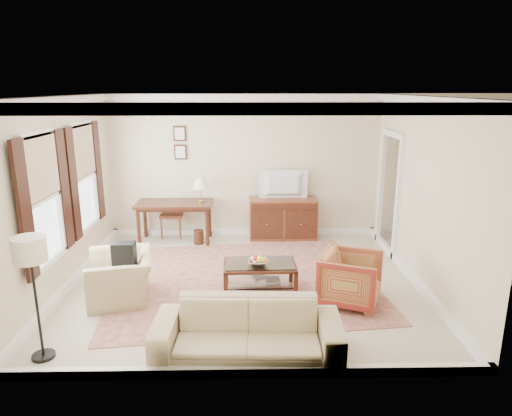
{
  "coord_description": "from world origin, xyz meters",
  "views": [
    {
      "loc": [
        0.06,
        -6.74,
        3.03
      ],
      "look_at": [
        0.2,
        0.3,
        1.15
      ],
      "focal_mm": 32.0,
      "sensor_mm": 36.0,
      "label": 1
    }
  ],
  "objects_px": {
    "club_armchair": "(120,269)",
    "sofa": "(247,322)",
    "striped_armchair": "(351,276)",
    "sideboard": "(283,218)",
    "writing_desk": "(175,208)",
    "tv": "(284,176)",
    "coffee_table": "(260,269)"
  },
  "relations": [
    {
      "from": "club_armchair",
      "to": "sofa",
      "type": "height_order",
      "value": "club_armchair"
    },
    {
      "from": "striped_armchair",
      "to": "club_armchair",
      "type": "distance_m",
      "value": 3.34
    },
    {
      "from": "sideboard",
      "to": "striped_armchair",
      "type": "bearing_deg",
      "value": -75.98
    },
    {
      "from": "writing_desk",
      "to": "tv",
      "type": "height_order",
      "value": "tv"
    },
    {
      "from": "writing_desk",
      "to": "sofa",
      "type": "relative_size",
      "value": 0.69
    },
    {
      "from": "tv",
      "to": "striped_armchair",
      "type": "distance_m",
      "value": 3.16
    },
    {
      "from": "tv",
      "to": "club_armchair",
      "type": "relative_size",
      "value": 0.9
    },
    {
      "from": "tv",
      "to": "sideboard",
      "type": "bearing_deg",
      "value": -90.0
    },
    {
      "from": "writing_desk",
      "to": "striped_armchair",
      "type": "bearing_deg",
      "value": -43.63
    },
    {
      "from": "striped_armchair",
      "to": "club_armchair",
      "type": "bearing_deg",
      "value": 108.31
    },
    {
      "from": "sideboard",
      "to": "sofa",
      "type": "relative_size",
      "value": 0.63
    },
    {
      "from": "coffee_table",
      "to": "club_armchair",
      "type": "distance_m",
      "value": 2.06
    },
    {
      "from": "writing_desk",
      "to": "tv",
      "type": "xyz_separation_m",
      "value": [
        2.18,
        0.16,
        0.6
      ]
    },
    {
      "from": "sideboard",
      "to": "sofa",
      "type": "bearing_deg",
      "value": -99.8
    },
    {
      "from": "sideboard",
      "to": "striped_armchair",
      "type": "relative_size",
      "value": 1.64
    },
    {
      "from": "sideboard",
      "to": "coffee_table",
      "type": "xyz_separation_m",
      "value": [
        -0.55,
        -2.53,
        -0.07
      ]
    },
    {
      "from": "club_armchair",
      "to": "tv",
      "type": "bearing_deg",
      "value": 123.17
    },
    {
      "from": "writing_desk",
      "to": "sideboard",
      "type": "distance_m",
      "value": 2.2
    },
    {
      "from": "writing_desk",
      "to": "sofa",
      "type": "bearing_deg",
      "value": -70.48
    },
    {
      "from": "striped_armchair",
      "to": "coffee_table",
      "type": "bearing_deg",
      "value": 93.57
    },
    {
      "from": "striped_armchair",
      "to": "club_armchair",
      "type": "xyz_separation_m",
      "value": [
        -3.33,
        0.23,
        0.04
      ]
    },
    {
      "from": "writing_desk",
      "to": "striped_armchair",
      "type": "distance_m",
      "value": 4.04
    },
    {
      "from": "club_armchair",
      "to": "sofa",
      "type": "bearing_deg",
      "value": 37.55
    },
    {
      "from": "writing_desk",
      "to": "coffee_table",
      "type": "bearing_deg",
      "value": -55.19
    },
    {
      "from": "club_armchair",
      "to": "striped_armchair",
      "type": "bearing_deg",
      "value": 72.94
    },
    {
      "from": "tv",
      "to": "writing_desk",
      "type": "bearing_deg",
      "value": 4.21
    },
    {
      "from": "club_armchair",
      "to": "sofa",
      "type": "relative_size",
      "value": 0.48
    },
    {
      "from": "coffee_table",
      "to": "club_armchair",
      "type": "height_order",
      "value": "club_armchair"
    },
    {
      "from": "club_armchair",
      "to": "sideboard",
      "type": "bearing_deg",
      "value": 123.38
    },
    {
      "from": "sideboard",
      "to": "writing_desk",
      "type": "bearing_deg",
      "value": -175.27
    },
    {
      "from": "writing_desk",
      "to": "striped_armchair",
      "type": "xyz_separation_m",
      "value": [
        2.92,
        -2.78,
        -0.29
      ]
    },
    {
      "from": "coffee_table",
      "to": "club_armchair",
      "type": "xyz_separation_m",
      "value": [
        -2.04,
        -0.21,
        0.1
      ]
    }
  ]
}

